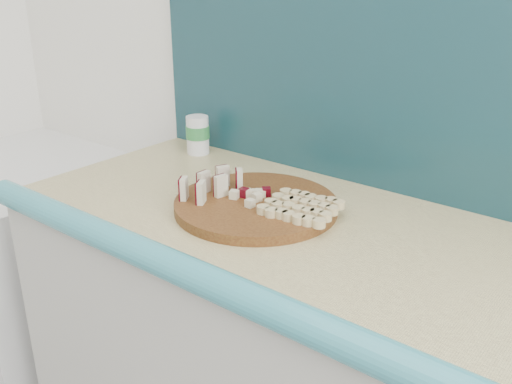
% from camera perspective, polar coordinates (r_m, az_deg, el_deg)
% --- Properties ---
extents(porcelain_fixture, '(0.70, 0.72, 0.84)m').
position_cam_1_polar(porcelain_fixture, '(2.19, -20.88, -7.22)').
color(porcelain_fixture, white).
rests_on(porcelain_fixture, ground).
extents(cutting_board, '(0.41, 0.41, 0.02)m').
position_cam_1_polar(cutting_board, '(1.26, 0.00, -1.32)').
color(cutting_board, '#401D0D').
rests_on(cutting_board, kitchen_counter).
extents(apple_wedges, '(0.08, 0.15, 0.05)m').
position_cam_1_polar(apple_wedges, '(1.29, -4.44, 0.81)').
color(apple_wedges, beige).
rests_on(apple_wedges, cutting_board).
extents(apple_chunks, '(0.06, 0.06, 0.02)m').
position_cam_1_polar(apple_chunks, '(1.27, -0.88, -0.28)').
color(apple_chunks, beige).
rests_on(apple_chunks, cutting_board).
extents(banana_slices, '(0.17, 0.15, 0.02)m').
position_cam_1_polar(banana_slices, '(1.21, 4.54, -1.50)').
color(banana_slices, '#CDB67D').
rests_on(banana_slices, cutting_board).
extents(canister, '(0.07, 0.07, 0.11)m').
position_cam_1_polar(canister, '(1.64, -5.85, 5.78)').
color(canister, white).
rests_on(canister, kitchen_counter).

